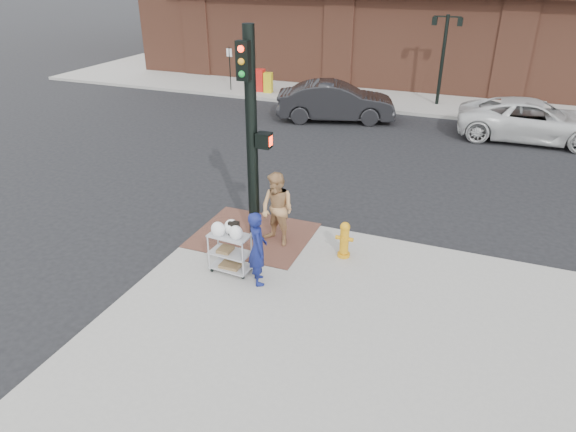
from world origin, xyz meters
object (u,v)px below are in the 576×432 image
at_px(lamp_post, 444,50).
at_px(fire_hydrant, 344,239).
at_px(woman_blue, 258,248).
at_px(sedan_dark, 336,102).
at_px(utility_cart, 230,249).
at_px(pedestrian_tan, 277,210).
at_px(minivan_white, 533,121).
at_px(traffic_signal_pole, 252,134).

xyz_separation_m(lamp_post, fire_hydrant, (-0.22, -15.24, -2.02)).
height_order(lamp_post, woman_blue, lamp_post).
distance_m(lamp_post, sedan_dark, 5.83).
bearing_deg(lamp_post, utility_cart, -97.99).
xyz_separation_m(pedestrian_tan, sedan_dark, (-1.96, 11.23, -0.22)).
relative_size(pedestrian_tan, minivan_white, 0.32).
xyz_separation_m(pedestrian_tan, fire_hydrant, (1.66, -0.01, -0.45)).
distance_m(woman_blue, minivan_white, 14.26).
distance_m(pedestrian_tan, fire_hydrant, 1.72).
height_order(lamp_post, fire_hydrant, lamp_post).
bearing_deg(lamp_post, woman_blue, -95.47).
bearing_deg(lamp_post, pedestrian_tan, -97.06).
bearing_deg(pedestrian_tan, fire_hydrant, 18.53).
bearing_deg(woman_blue, traffic_signal_pole, -6.85).
bearing_deg(lamp_post, sedan_dark, -133.84).
relative_size(traffic_signal_pole, woman_blue, 3.05).
bearing_deg(lamp_post, traffic_signal_pole, -99.24).
height_order(woman_blue, fire_hydrant, woman_blue).
xyz_separation_m(traffic_signal_pole, woman_blue, (0.86, -1.69, -1.86)).
relative_size(sedan_dark, minivan_white, 0.90).
bearing_deg(pedestrian_tan, sedan_dark, 118.75).
bearing_deg(minivan_white, traffic_signal_pole, 148.63).
height_order(minivan_white, utility_cart, minivan_white).
bearing_deg(woman_blue, utility_cart, 44.63).
distance_m(pedestrian_tan, sedan_dark, 11.40).
relative_size(pedestrian_tan, utility_cart, 1.47).
bearing_deg(sedan_dark, minivan_white, -105.84).
distance_m(woman_blue, pedestrian_tan, 1.71).
height_order(lamp_post, sedan_dark, lamp_post).
distance_m(woman_blue, utility_cart, 0.79).
relative_size(traffic_signal_pole, fire_hydrant, 5.69).
xyz_separation_m(lamp_post, utility_cart, (-2.35, -16.77, -1.91)).
bearing_deg(pedestrian_tan, minivan_white, 81.54).
distance_m(traffic_signal_pole, sedan_dark, 11.49).
distance_m(lamp_post, minivan_white, 5.84).
xyz_separation_m(traffic_signal_pole, sedan_dark, (-1.36, 11.23, -2.00)).
relative_size(minivan_white, fire_hydrant, 6.32).
relative_size(lamp_post, pedestrian_tan, 2.22).
xyz_separation_m(pedestrian_tan, utility_cart, (-0.47, -1.54, -0.35)).
xyz_separation_m(woman_blue, pedestrian_tan, (-0.27, 1.69, 0.08)).
bearing_deg(traffic_signal_pole, minivan_white, 60.37).
relative_size(lamp_post, woman_blue, 2.44).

